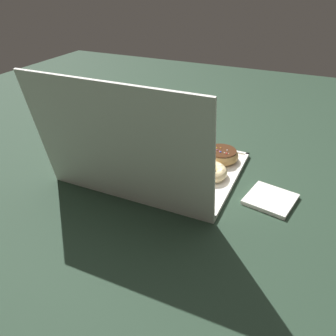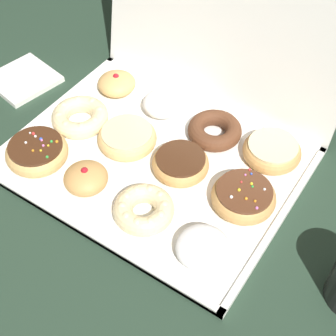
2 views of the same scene
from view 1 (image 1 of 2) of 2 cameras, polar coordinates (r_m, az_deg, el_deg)
ground_plane at (r=1.21m, az=-1.50°, el=0.18°), size 3.00×3.00×0.00m
donut_box at (r=1.20m, az=-1.51°, el=0.40°), size 0.55×0.42×0.01m
box_lid_open at (r=0.92m, az=-8.54°, el=3.33°), size 0.55×0.08×0.39m
sprinkle_donut_0 at (r=1.23m, az=8.99°, el=2.21°), size 0.12×0.12×0.04m
jelly_filled_donut_1 at (r=1.27m, az=3.65°, el=3.43°), size 0.08×0.08×0.05m
cruller_donut_2 at (r=1.31m, az=-1.66°, el=4.31°), size 0.11×0.11×0.04m
powdered_filled_donut_3 at (r=1.38m, az=-6.27°, el=5.49°), size 0.09×0.09×0.04m
cruller_donut_4 at (r=1.13m, az=7.01°, el=-0.54°), size 0.12×0.12×0.04m
glazed_ring_donut_5 at (r=1.16m, az=1.39°, el=0.57°), size 0.12×0.12×0.04m
chocolate_frosted_donut_6 at (r=1.21m, az=-4.12°, el=1.83°), size 0.11×0.11×0.04m
sprinkle_donut_7 at (r=1.28m, az=-9.56°, el=3.15°), size 0.12×0.12×0.04m
jelly_filled_donut_8 at (r=1.03m, az=4.81°, el=-3.77°), size 0.08×0.08×0.05m
powdered_filled_donut_9 at (r=1.07m, az=-1.37°, el=-2.11°), size 0.08×0.08×0.05m
chocolate_cake_ring_donut_10 at (r=1.13m, az=-7.27°, el=-0.79°), size 0.11×0.11×0.03m
glazed_ring_donut_11 at (r=1.18m, az=-12.63°, el=0.38°), size 0.11×0.11×0.04m
coffee_mug at (r=1.45m, az=-16.06°, el=6.74°), size 0.11×0.09×0.10m
napkin_stack at (r=1.08m, az=16.91°, el=-5.05°), size 0.16×0.16×0.01m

